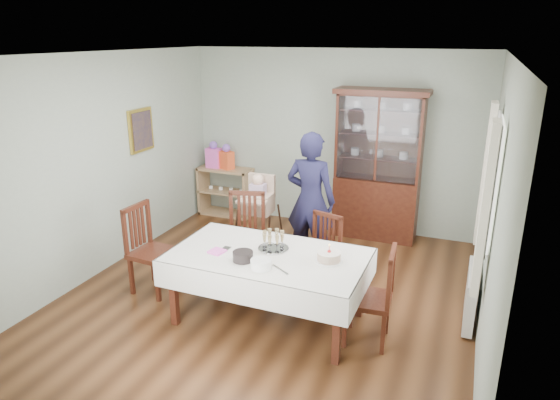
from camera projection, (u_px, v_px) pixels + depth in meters
The scene contains 25 objects.
floor at pixel (270, 296), 5.80m from camera, with size 5.00×5.00×0.00m, color #593319.
room_shell at pixel (287, 143), 5.73m from camera, with size 5.00×5.00×5.00m.
dining_table at pixel (268, 287), 5.20m from camera, with size 2.01×1.17×0.76m.
china_cabinet at pixel (378, 163), 7.17m from camera, with size 1.30×0.48×2.18m.
sideboard at pixel (226, 191), 8.29m from camera, with size 0.90×0.38×0.80m.
picture_frame at pixel (141, 130), 6.76m from camera, with size 0.04×0.48×0.58m, color gold.
window at pixel (493, 181), 4.79m from camera, with size 0.04×1.02×1.22m, color white.
curtain_left at pixel (485, 210), 4.30m from camera, with size 0.07×0.30×1.55m, color silver.
curtain_right at pixel (486, 174), 5.39m from camera, with size 0.07×0.30×1.55m, color silver.
radiator at pixel (471, 295), 5.21m from camera, with size 0.10×0.80×0.55m, color white.
chair_far_left at pixel (246, 252), 6.20m from camera, with size 0.58×0.58×1.04m.
chair_far_right at pixel (319, 269), 5.84m from camera, with size 0.51×0.51×0.92m.
chair_end_left at pixel (153, 266), 5.84m from camera, with size 0.50×0.50×1.04m.
chair_end_right at pixel (369, 314), 4.87m from camera, with size 0.48×0.48×0.99m.
woman at pixel (311, 200), 6.33m from camera, with size 0.65×0.42×1.77m, color black.
high_chair at pixel (258, 223), 6.80m from camera, with size 0.52×0.52×1.14m.
champagne_tray at pixel (273, 244), 5.17m from camera, with size 0.32×0.32×0.20m.
birthday_cake at pixel (329, 257), 4.90m from camera, with size 0.27×0.27×0.19m.
plate_stack_dark at pixel (243, 256), 4.92m from camera, with size 0.20×0.20×0.10m, color black.
plate_stack_white at pixel (261, 264), 4.76m from camera, with size 0.20×0.20×0.09m, color white.
napkin_stack at pixel (217, 251), 5.12m from camera, with size 0.15×0.15×0.02m, color #F65ACB.
cutlery at pixel (222, 249), 5.20m from camera, with size 0.10×0.15×0.01m, color silver, non-canonical shape.
cake_knife at pixel (280, 270), 4.74m from camera, with size 0.25×0.02×0.01m, color silver.
gift_bag_pink at pixel (214, 156), 8.15m from camera, with size 0.24×0.16×0.44m.
gift_bag_orange at pixel (227, 158), 8.07m from camera, with size 0.26×0.23×0.41m.
Camera 1 is at (2.01, -4.74, 2.90)m, focal length 32.00 mm.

